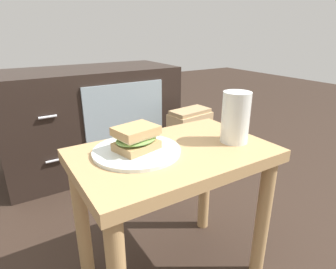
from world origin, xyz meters
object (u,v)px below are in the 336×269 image
plate (137,151)px  beer_glass (235,119)px  tv_cabinet (91,119)px  paper_bag (189,144)px  sandwich_front (136,138)px

plate → beer_glass: 0.31m
tv_cabinet → beer_glass: beer_glass is taller
plate → beer_glass: (0.29, -0.08, 0.07)m
tv_cabinet → paper_bag: size_ratio=2.49×
plate → paper_bag: plate is taller
tv_cabinet → beer_glass: (0.14, -0.99, 0.24)m
sandwich_front → plate: bearing=26.6°
plate → paper_bag: (0.55, 0.50, -0.27)m
sandwich_front → paper_bag: (0.55, 0.50, -0.31)m
sandwich_front → paper_bag: sandwich_front is taller
sandwich_front → beer_glass: 0.30m
paper_bag → plate: bearing=-138.0°
tv_cabinet → plate: bearing=-99.1°
plate → paper_bag: bearing=42.0°
sandwich_front → beer_glass: bearing=-15.7°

